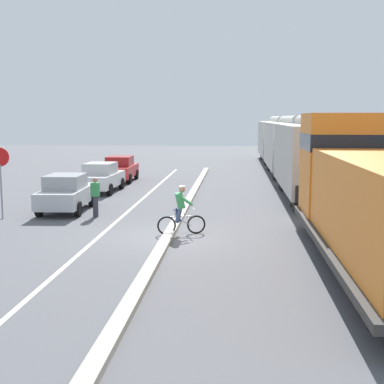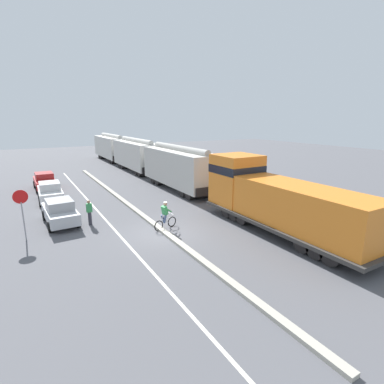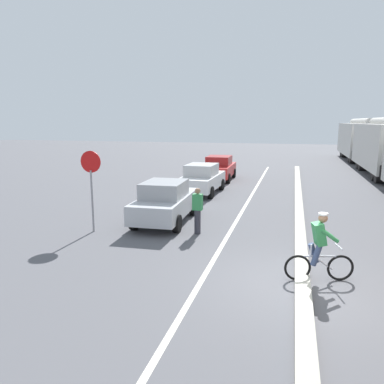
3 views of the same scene
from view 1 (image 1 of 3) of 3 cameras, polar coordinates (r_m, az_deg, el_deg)
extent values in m
plane|color=#56565B|center=(18.35, -2.47, -4.82)|extent=(120.00, 120.00, 0.00)
cube|color=#B2AD9E|center=(24.19, -0.72, -1.51)|extent=(0.36, 36.00, 0.16)
cube|color=silver|center=(24.54, -6.31, -1.61)|extent=(0.14, 36.00, 0.01)
cube|color=orange|center=(18.93, 16.11, 2.78)|extent=(2.80, 2.80, 3.50)
cube|color=black|center=(18.88, 16.20, 5.16)|extent=(2.83, 2.83, 0.56)
cube|color=#383533|center=(14.95, 19.18, -5.45)|extent=(3.10, 11.60, 0.20)
cylinder|color=#4C4947|center=(14.99, 19.16, -6.01)|extent=(1.10, 3.00, 1.10)
cylinder|color=black|center=(18.79, 16.13, -3.27)|extent=(2.40, 1.00, 1.00)
cylinder|color=black|center=(18.03, 16.63, -3.75)|extent=(2.40, 1.00, 1.00)
cylinder|color=black|center=(17.26, 17.18, -4.29)|extent=(2.40, 1.00, 1.00)
cube|color=beige|center=(27.41, 12.54, 3.77)|extent=(2.90, 10.40, 3.10)
cylinder|color=#A19F99|center=(27.34, 12.65, 7.39)|extent=(0.60, 9.88, 0.60)
cube|color=black|center=(32.69, 11.23, 2.34)|extent=(2.61, 0.10, 0.70)
cube|color=black|center=(22.37, 14.28, -0.28)|extent=(2.61, 0.10, 0.70)
cylinder|color=black|center=(31.29, 11.51, 1.16)|extent=(2.46, 0.90, 0.90)
cylinder|color=black|center=(30.21, 11.76, 0.92)|extent=(2.46, 0.90, 0.90)
cylinder|color=black|center=(24.95, 13.26, -0.57)|extent=(2.46, 0.90, 0.90)
cylinder|color=black|center=(23.88, 13.65, -0.96)|extent=(2.46, 0.90, 0.90)
cube|color=beige|center=(38.91, 10.22, 5.00)|extent=(2.90, 10.40, 3.10)
cylinder|color=#ABA9A3|center=(38.86, 10.28, 7.55)|extent=(0.60, 9.88, 0.60)
cube|color=black|center=(44.20, 9.53, 3.80)|extent=(2.61, 0.10, 0.70)
cube|color=black|center=(33.78, 11.02, 2.52)|extent=(2.61, 0.10, 0.70)
cylinder|color=black|center=(42.77, 9.68, 2.99)|extent=(2.46, 0.90, 0.90)
cylinder|color=black|center=(41.68, 9.81, 2.86)|extent=(2.46, 0.90, 0.90)
cylinder|color=black|center=(36.38, 10.56, 2.12)|extent=(2.46, 0.90, 0.90)
cylinder|color=black|center=(35.29, 10.74, 1.94)|extent=(2.46, 0.90, 0.90)
cube|color=silver|center=(50.46, 8.95, 5.67)|extent=(2.90, 10.40, 3.10)
cylinder|color=#ADABA5|center=(50.42, 8.99, 7.64)|extent=(0.60, 9.88, 0.60)
cube|color=black|center=(55.74, 8.52, 4.65)|extent=(2.61, 0.10, 0.70)
cube|color=black|center=(45.29, 9.41, 3.90)|extent=(2.61, 0.10, 0.70)
cylinder|color=black|center=(54.30, 8.62, 4.04)|extent=(2.46, 0.90, 0.90)
cylinder|color=black|center=(53.21, 8.70, 3.96)|extent=(2.46, 0.90, 0.90)
cylinder|color=black|center=(47.89, 9.14, 3.52)|extent=(2.46, 0.90, 0.90)
cylinder|color=black|center=(46.80, 9.25, 3.41)|extent=(2.46, 0.90, 0.90)
cube|color=#B7BABF|center=(23.87, -13.22, -0.42)|extent=(1.88, 4.27, 0.70)
cube|color=#9C9EA2|center=(23.65, -13.36, 1.09)|extent=(1.58, 1.96, 0.60)
cube|color=#1E232D|center=(24.61, -12.74, 1.25)|extent=(1.43, 0.18, 0.51)
cylinder|color=black|center=(25.38, -14.17, -0.76)|extent=(0.25, 0.65, 0.64)
cylinder|color=black|center=(24.97, -10.62, -0.79)|extent=(0.25, 0.65, 0.64)
cylinder|color=black|center=(22.93, -16.00, -1.74)|extent=(0.25, 0.65, 0.64)
cylinder|color=black|center=(22.48, -12.08, -1.79)|extent=(0.25, 0.65, 0.64)
cube|color=silver|center=(29.70, -9.65, 1.28)|extent=(1.81, 4.24, 0.70)
cube|color=beige|center=(29.49, -9.75, 2.51)|extent=(1.55, 1.94, 0.60)
cube|color=#1E232D|center=(30.45, -9.24, 2.59)|extent=(1.43, 0.16, 0.51)
cylinder|color=black|center=(31.21, -10.41, 0.94)|extent=(0.24, 0.65, 0.64)
cylinder|color=black|center=(30.79, -7.53, 0.90)|extent=(0.24, 0.65, 0.64)
cylinder|color=black|center=(28.74, -11.88, 0.30)|extent=(0.24, 0.65, 0.64)
cylinder|color=black|center=(28.29, -8.77, 0.26)|extent=(0.24, 0.65, 0.64)
cube|color=red|center=(34.53, -7.65, 2.24)|extent=(1.78, 4.23, 0.70)
cube|color=maroon|center=(34.33, -7.72, 3.30)|extent=(1.54, 1.93, 0.60)
cube|color=#1E232D|center=(35.31, -7.40, 3.35)|extent=(1.43, 0.15, 0.51)
cylinder|color=black|center=(36.00, -8.50, 1.89)|extent=(0.23, 0.64, 0.64)
cylinder|color=black|center=(35.69, -5.96, 1.89)|extent=(0.23, 0.64, 0.64)
cylinder|color=black|center=(33.47, -9.42, 1.42)|extent=(0.23, 0.64, 0.64)
cylinder|color=black|center=(33.14, -6.70, 1.41)|extent=(0.23, 0.64, 0.64)
torus|color=black|center=(18.77, 0.46, -3.49)|extent=(0.65, 0.23, 0.66)
torus|color=black|center=(18.61, -2.73, -3.60)|extent=(0.65, 0.23, 0.66)
cylinder|color=silver|center=(18.63, -1.13, -2.64)|extent=(0.77, 0.25, 0.05)
cylinder|color=silver|center=(18.67, -0.83, -3.18)|extent=(0.48, 0.17, 0.36)
cylinder|color=silver|center=(18.57, -1.80, -2.21)|extent=(0.04, 0.04, 0.30)
cylinder|color=silver|center=(18.65, 0.22, -1.85)|extent=(0.16, 0.47, 0.04)
cylinder|color=#38476B|center=(18.70, -1.54, -2.45)|extent=(0.33, 0.21, 0.52)
cylinder|color=#38476B|center=(18.50, -1.45, -2.56)|extent=(0.29, 0.20, 0.52)
cube|color=#338C4C|center=(18.52, -1.29, -0.91)|extent=(0.40, 0.41, 0.57)
sphere|color=#9E7051|center=(18.48, -1.08, 0.29)|extent=(0.22, 0.22, 0.22)
cylinder|color=white|center=(18.46, -1.08, 0.59)|extent=(0.22, 0.22, 0.05)
cylinder|color=#338C4C|center=(18.71, -0.76, -0.82)|extent=(0.47, 0.20, 0.36)
cylinder|color=#338C4C|center=(18.40, -0.60, -0.97)|extent=(0.47, 0.20, 0.36)
cylinder|color=gray|center=(22.75, -19.67, 0.02)|extent=(0.07, 0.07, 2.20)
cylinder|color=red|center=(22.63, -19.81, 3.54)|extent=(0.76, 0.03, 0.76)
cylinder|color=white|center=(22.65, -19.80, 3.54)|extent=(0.48, 0.01, 0.48)
cylinder|color=#33333D|center=(22.32, -10.25, -1.54)|extent=(0.22, 0.22, 0.85)
cube|color=#338C4C|center=(22.22, -10.29, 0.25)|extent=(0.34, 0.22, 0.56)
sphere|color=#9E7051|center=(22.17, -10.32, 1.25)|extent=(0.20, 0.20, 0.20)
camera|label=2|loc=(9.78, -73.03, 17.98)|focal=28.00mm
camera|label=3|loc=(9.39, -11.46, 6.66)|focal=35.00mm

